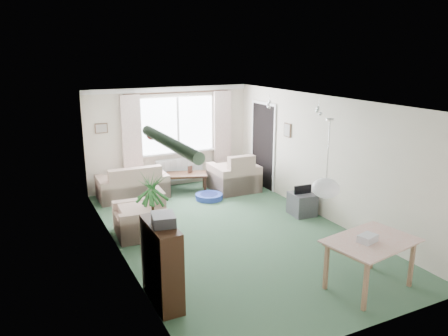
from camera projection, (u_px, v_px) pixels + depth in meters
name	position (u px, v px, depth m)	size (l,w,h in m)	color
ground	(231.00, 233.00, 7.97)	(6.50, 6.50, 0.00)	#32543B
window	(178.00, 125.00, 10.47)	(1.80, 0.03, 1.30)	white
curtain_rod	(178.00, 93.00, 10.20)	(2.60, 0.03, 0.03)	black
curtain_left	(132.00, 139.00, 9.95)	(0.45, 0.08, 2.00)	beige
curtain_right	(222.00, 131.00, 10.93)	(0.45, 0.08, 2.00)	beige
radiator	(179.00, 169.00, 10.72)	(1.20, 0.10, 0.55)	white
doorway	(263.00, 146.00, 10.46)	(0.03, 0.95, 2.00)	black
pendant_lamp	(326.00, 188.00, 5.68)	(0.36, 0.36, 0.36)	white
tinsel_garland	(169.00, 142.00, 4.57)	(1.60, 1.60, 0.12)	#196626
bauble_cluster_a	(269.00, 102.00, 8.73)	(0.20, 0.20, 0.20)	silver
bauble_cluster_b	(319.00, 108.00, 7.82)	(0.20, 0.20, 0.20)	silver
wall_picture_back	(101.00, 128.00, 9.68)	(0.28, 0.03, 0.22)	brown
wall_picture_right	(288.00, 130.00, 9.45)	(0.03, 0.24, 0.30)	brown
sofa	(132.00, 181.00, 9.79)	(1.52, 0.81, 0.76)	tan
armchair_corner	(234.00, 171.00, 10.31)	(1.02, 0.96, 0.91)	beige
armchair_left	(140.00, 213.00, 7.81)	(0.89, 0.85, 0.80)	#BCAE8E
coffee_table	(187.00, 182.00, 10.29)	(0.95, 0.53, 0.43)	black
photo_frame	(190.00, 169.00, 10.31)	(0.12, 0.02, 0.16)	brown
bookshelf	(162.00, 263.00, 5.65)	(0.30, 0.89, 1.09)	black
hifi_box	(163.00, 220.00, 5.46)	(0.28, 0.35, 0.14)	#37363B
houseplant	(153.00, 212.00, 7.16)	(0.56, 0.56, 1.30)	#1C532E
dining_table	(369.00, 265.00, 6.03)	(1.12, 0.75, 0.70)	#9E7256
gift_box	(367.00, 239.00, 5.87)	(0.25, 0.18, 0.12)	silver
tv_cube	(302.00, 204.00, 8.80)	(0.45, 0.49, 0.45)	#36363B
pet_bed	(209.00, 197.00, 9.75)	(0.60, 0.60, 0.12)	navy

